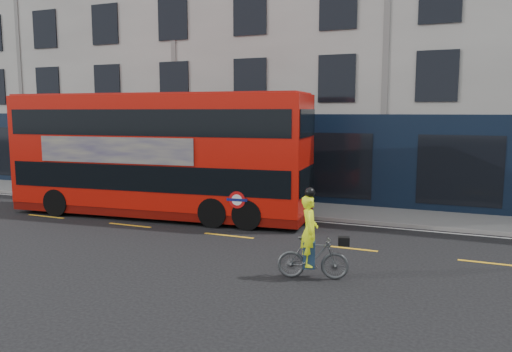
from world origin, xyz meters
The scene contains 8 objects.
ground centered at (0.00, 0.00, 0.00)m, with size 120.00×120.00×0.00m, color black.
pavement centered at (0.00, 6.50, 0.06)m, with size 60.00×3.00×0.12m, color slate.
kerb centered at (0.00, 5.00, 0.07)m, with size 60.00×0.12×0.13m, color gray.
building_terrace centered at (0.00, 12.94, 7.49)m, with size 50.00×10.07×15.00m.
road_edge_line centered at (0.00, 4.70, 0.00)m, with size 58.00×0.10×0.01m, color silver.
lane_dashes centered at (0.00, 1.50, 0.00)m, with size 58.00×0.12×0.01m, color gold, non-canonical shape.
bus centered at (-7.90, 3.35, 2.46)m, with size 12.09×3.74×4.80m.
cyclist centered at (-0.24, -1.58, 0.77)m, with size 1.83×0.94×2.29m.
Camera 1 is at (3.06, -13.15, 4.13)m, focal length 35.00 mm.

